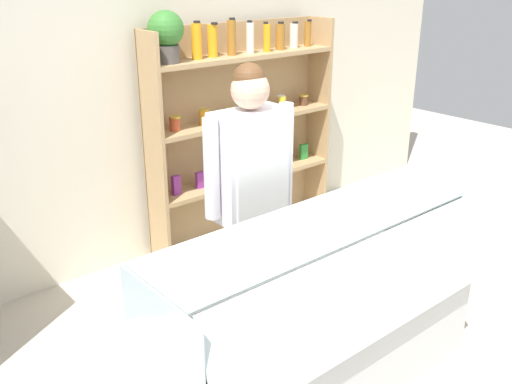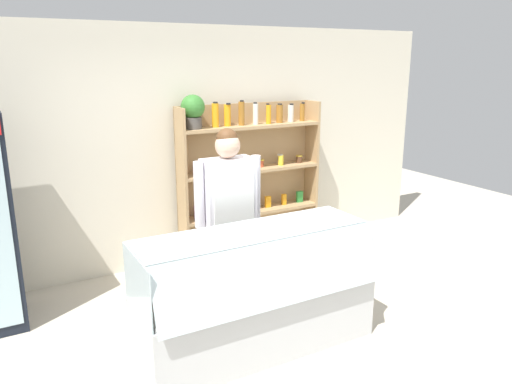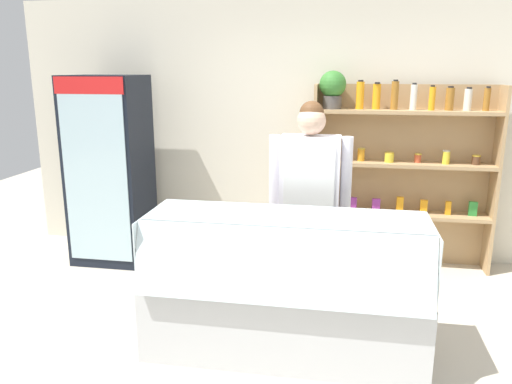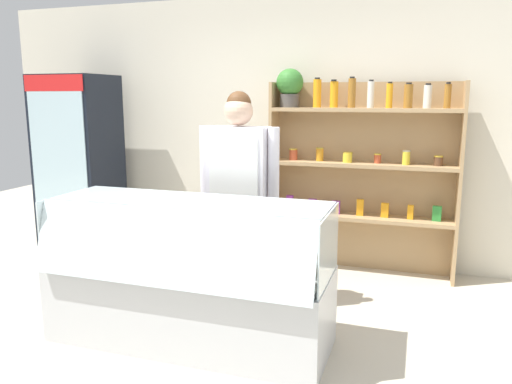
{
  "view_description": "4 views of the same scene",
  "coord_description": "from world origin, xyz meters",
  "px_view_note": "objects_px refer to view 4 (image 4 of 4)",
  "views": [
    {
      "loc": [
        -2.19,
        -1.79,
        2.24
      ],
      "look_at": [
        -0.07,
        0.75,
        0.93
      ],
      "focal_mm": 40.0,
      "sensor_mm": 36.0,
      "label": 1
    },
    {
      "loc": [
        -2.06,
        -3.22,
        2.33
      ],
      "look_at": [
        0.07,
        0.57,
        1.17
      ],
      "focal_mm": 35.0,
      "sensor_mm": 36.0,
      "label": 2
    },
    {
      "loc": [
        0.13,
        -3.21,
        1.99
      ],
      "look_at": [
        -0.55,
        0.59,
        1.03
      ],
      "focal_mm": 35.0,
      "sensor_mm": 36.0,
      "label": 3
    },
    {
      "loc": [
        1.22,
        -2.95,
        1.7
      ],
      "look_at": [
        0.04,
        0.63,
        0.98
      ],
      "focal_mm": 35.0,
      "sensor_mm": 36.0,
      "label": 4
    }
  ],
  "objects_px": {
    "deli_display_case": "(189,298)",
    "shop_clerk": "(239,180)",
    "shelving_unit": "(354,159)",
    "drinks_fridge": "(80,167)"
  },
  "relations": [
    {
      "from": "drinks_fridge",
      "to": "shelving_unit",
      "type": "relative_size",
      "value": 0.98
    },
    {
      "from": "drinks_fridge",
      "to": "shelving_unit",
      "type": "distance_m",
      "value": 2.89
    },
    {
      "from": "drinks_fridge",
      "to": "deli_display_case",
      "type": "relative_size",
      "value": 0.99
    },
    {
      "from": "shelving_unit",
      "to": "drinks_fridge",
      "type": "bearing_deg",
      "value": -172.57
    },
    {
      "from": "deli_display_case",
      "to": "shop_clerk",
      "type": "bearing_deg",
      "value": 80.61
    },
    {
      "from": "drinks_fridge",
      "to": "shop_clerk",
      "type": "distance_m",
      "value": 2.25
    },
    {
      "from": "deli_display_case",
      "to": "shop_clerk",
      "type": "xyz_separation_m",
      "value": [
        0.12,
        0.71,
        0.73
      ]
    },
    {
      "from": "shelving_unit",
      "to": "deli_display_case",
      "type": "relative_size",
      "value": 1.01
    },
    {
      "from": "shelving_unit",
      "to": "deli_display_case",
      "type": "xyz_separation_m",
      "value": [
        -0.87,
        -1.85,
        -0.79
      ]
    },
    {
      "from": "drinks_fridge",
      "to": "shelving_unit",
      "type": "height_order",
      "value": "shelving_unit"
    }
  ]
}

